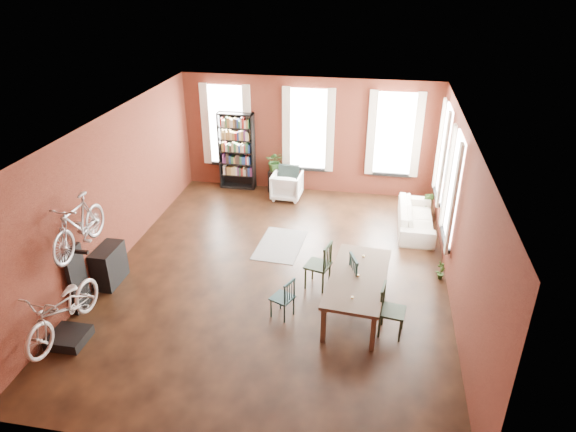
% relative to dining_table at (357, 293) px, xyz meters
% --- Properties ---
extents(room, '(9.00, 9.04, 3.22)m').
position_rel_dining_table_xyz_m(room, '(-1.47, 1.57, 1.76)').
color(room, black).
rests_on(room, ground).
extents(dining_table, '(1.20, 2.30, 0.76)m').
position_rel_dining_table_xyz_m(dining_table, '(0.00, 0.00, 0.00)').
color(dining_table, '#4D3C2E').
rests_on(dining_table, ground).
extents(dining_chair_a, '(0.49, 0.49, 0.80)m').
position_rel_dining_table_xyz_m(dining_chair_a, '(-1.34, -0.41, 0.02)').
color(dining_chair_a, '#1A393A').
rests_on(dining_chair_a, ground).
extents(dining_chair_b, '(0.56, 0.56, 1.00)m').
position_rel_dining_table_xyz_m(dining_chair_b, '(-0.82, 0.67, 0.12)').
color(dining_chair_b, '#1C2E1B').
rests_on(dining_chair_b, ground).
extents(dining_chair_c, '(0.50, 0.50, 0.95)m').
position_rel_dining_table_xyz_m(dining_chair_c, '(0.64, -0.56, 0.10)').
color(dining_chair_c, '#1D2F1B').
rests_on(dining_chair_c, ground).
extents(dining_chair_d, '(0.62, 0.62, 1.03)m').
position_rel_dining_table_xyz_m(dining_chair_d, '(0.08, 0.26, 0.14)').
color(dining_chair_d, '#1C3E3D').
rests_on(dining_chair_d, ground).
extents(bookshelf, '(1.00, 0.32, 2.20)m').
position_rel_dining_table_xyz_m(bookshelf, '(-3.72, 5.25, 0.72)').
color(bookshelf, black).
rests_on(bookshelf, ground).
extents(white_armchair, '(0.81, 0.76, 0.81)m').
position_rel_dining_table_xyz_m(white_armchair, '(-2.20, 4.77, 0.03)').
color(white_armchair, white).
rests_on(white_armchair, ground).
extents(cream_sofa, '(0.61, 2.08, 0.81)m').
position_rel_dining_table_xyz_m(cream_sofa, '(1.23, 3.55, 0.03)').
color(cream_sofa, beige).
rests_on(cream_sofa, ground).
extents(striped_rug, '(1.09, 1.64, 0.01)m').
position_rel_dining_table_xyz_m(striped_rug, '(-1.88, 2.16, -0.37)').
color(striped_rug, black).
rests_on(striped_rug, ground).
extents(bike_trainer, '(0.62, 0.62, 0.18)m').
position_rel_dining_table_xyz_m(bike_trainer, '(-4.84, -1.79, -0.29)').
color(bike_trainer, black).
rests_on(bike_trainer, ground).
extents(bike_wall_rack, '(0.16, 0.60, 1.30)m').
position_rel_dining_table_xyz_m(bike_wall_rack, '(-5.12, -0.85, 0.27)').
color(bike_wall_rack, black).
rests_on(bike_wall_rack, ground).
extents(console_table, '(0.40, 0.80, 0.80)m').
position_rel_dining_table_xyz_m(console_table, '(-5.00, 0.05, 0.02)').
color(console_table, black).
rests_on(console_table, ground).
extents(plant_stand, '(0.34, 0.34, 0.61)m').
position_rel_dining_table_xyz_m(plant_stand, '(-2.63, 5.19, -0.07)').
color(plant_stand, black).
rests_on(plant_stand, ground).
extents(plant_by_sofa, '(0.55, 0.69, 0.27)m').
position_rel_dining_table_xyz_m(plant_by_sofa, '(1.55, 4.47, -0.24)').
color(plant_by_sofa, '#335A24').
rests_on(plant_by_sofa, ground).
extents(plant_small, '(0.44, 0.43, 0.14)m').
position_rel_dining_table_xyz_m(plant_small, '(1.65, 1.37, -0.31)').
color(plant_small, '#356327').
rests_on(plant_small, ground).
extents(bicycle_floor, '(0.73, 1.05, 1.91)m').
position_rel_dining_table_xyz_m(bicycle_floor, '(-4.83, -1.76, 0.76)').
color(bicycle_floor, beige).
rests_on(bicycle_floor, bike_trainer).
extents(bicycle_hung, '(0.47, 1.00, 1.66)m').
position_rel_dining_table_xyz_m(bicycle_hung, '(-4.87, -0.85, 1.75)').
color(bicycle_hung, '#A5A8AD').
rests_on(bicycle_hung, bike_wall_rack).
extents(plant_on_stand, '(0.57, 0.62, 0.44)m').
position_rel_dining_table_xyz_m(plant_on_stand, '(-2.62, 5.21, 0.45)').
color(plant_on_stand, '#2B5522').
rests_on(plant_on_stand, plant_stand).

